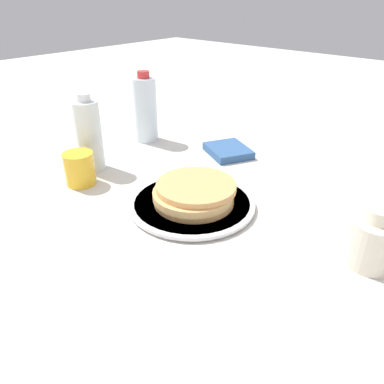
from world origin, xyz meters
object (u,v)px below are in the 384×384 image
object	(u,v)px
water_bottle_mid	(145,109)
juice_glass	(80,169)
cream_jug	(374,240)
pancake_stack	(194,194)
plate	(192,203)
water_bottle_near	(89,135)

from	to	relation	value
water_bottle_mid	juice_glass	bearing A→B (deg)	108.04
cream_jug	pancake_stack	bearing A→B (deg)	10.78
pancake_stack	cream_jug	size ratio (longest dim) A/B	1.65
plate	cream_jug	size ratio (longest dim) A/B	2.50
plate	pancake_stack	world-z (taller)	pancake_stack
juice_glass	water_bottle_mid	bearing A→B (deg)	-71.96
pancake_stack	juice_glass	distance (m)	0.27
juice_glass	water_bottle_near	size ratio (longest dim) A/B	0.40
plate	pancake_stack	bearing A→B (deg)	169.56
water_bottle_mid	pancake_stack	bearing A→B (deg)	151.25
plate	juice_glass	xyz separation A→B (m)	(0.25, 0.09, 0.03)
juice_glass	cream_jug	distance (m)	0.60
plate	juice_glass	bearing A→B (deg)	19.77
water_bottle_near	pancake_stack	bearing A→B (deg)	-175.28
cream_jug	water_bottle_near	world-z (taller)	water_bottle_near
pancake_stack	water_bottle_mid	bearing A→B (deg)	-28.75
cream_jug	plate	bearing A→B (deg)	10.37
plate	cream_jug	distance (m)	0.34
plate	water_bottle_near	bearing A→B (deg)	5.04
pancake_stack	water_bottle_mid	world-z (taller)	water_bottle_mid
plate	pancake_stack	distance (m)	0.03
cream_jug	water_bottle_mid	distance (m)	0.69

